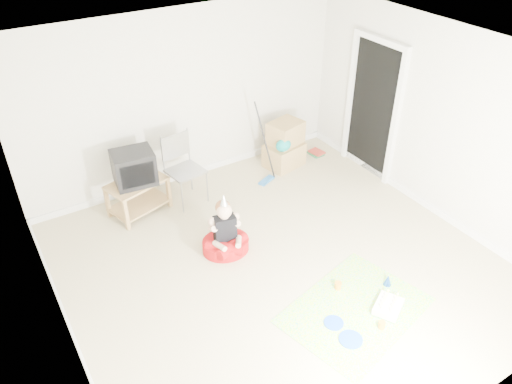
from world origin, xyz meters
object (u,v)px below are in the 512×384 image
crt_tv (134,168)px  folding_chair (185,171)px  seated_woman (225,239)px  tv_stand (138,194)px  cardboard_boxes (285,146)px  birthday_cake (388,307)px

crt_tv → folding_chair: (0.69, -0.11, -0.22)m
crt_tv → seated_woman: (0.63, -1.39, -0.54)m
folding_chair → seated_woman: (-0.07, -1.27, -0.32)m
crt_tv → folding_chair: bearing=-2.5°
tv_stand → cardboard_boxes: cardboard_boxes is taller
crt_tv → seated_woman: bearing=-58.8°
birthday_cake → cardboard_boxes: bearing=76.0°
tv_stand → folding_chair: 0.73m
folding_chair → birthday_cake: folding_chair is taller
tv_stand → crt_tv: crt_tv is taller
folding_chair → birthday_cake: bearing=-72.6°
tv_stand → folding_chair: size_ratio=0.86×
seated_woman → birthday_cake: seated_woman is taller
birthday_cake → seated_woman: bearing=119.4°
tv_stand → seated_woman: bearing=-65.7°
cardboard_boxes → seated_woman: 2.31m
folding_chair → cardboard_boxes: (1.78, 0.10, -0.15)m
folding_chair → seated_woman: bearing=-93.0°
crt_tv → folding_chair: size_ratio=0.52×
crt_tv → tv_stand: bearing=-83.1°
folding_chair → seated_woman: 1.31m
folding_chair → cardboard_boxes: size_ratio=1.40×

